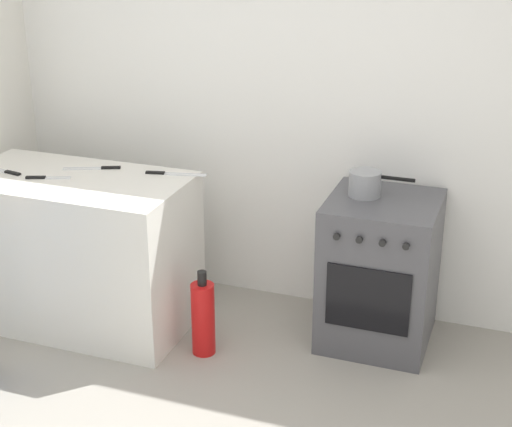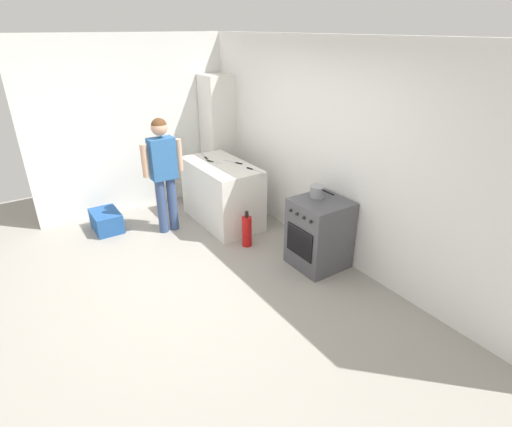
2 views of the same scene
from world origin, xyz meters
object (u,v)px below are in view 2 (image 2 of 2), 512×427
oven_left (319,233)px  knife_bread (255,170)px  fire_extinguisher (247,231)px  larder_cabinet (218,138)px  knife_chef (205,156)px  pot (318,192)px  person (163,167)px  knife_carving (233,162)px  recycling_crate_lower (106,221)px  knife_utility (213,162)px

oven_left → knife_bread: (-1.19, -0.13, 0.48)m
oven_left → fire_extinguisher: (-0.87, -0.48, -0.21)m
oven_left → larder_cabinet: 2.71m
knife_chef → larder_cabinet: larder_cabinet is taller
oven_left → fire_extinguisher: bearing=-151.2°
pot → knife_chef: 2.07m
knife_chef → knife_bread: (0.95, 0.29, -0.00)m
pot → person: 2.13m
knife_carving → larder_cabinet: size_ratio=0.16×
knife_bread → recycling_crate_lower: bearing=-123.6°
knife_carving → knife_utility: (-0.17, -0.24, 0.00)m
oven_left → fire_extinguisher: size_ratio=1.70×
knife_bread → knife_utility: 0.71m
knife_bread → larder_cabinet: 1.49m
knife_carving → person: size_ratio=0.20×
fire_extinguisher → recycling_crate_lower: (-1.50, -1.44, -0.08)m
knife_bread → fire_extinguisher: (0.32, -0.35, -0.69)m
fire_extinguisher → larder_cabinet: larder_cabinet is taller
knife_chef → larder_cabinet: (-0.52, 0.52, 0.10)m
oven_left → person: 2.27m
person → recycling_crate_lower: size_ratio=3.10×
oven_left → knife_utility: bearing=-166.6°
knife_utility → pot: bearing=15.3°
knife_bread → larder_cabinet: bearing=170.9°
knife_carving → knife_chef: bearing=-155.3°
oven_left → knife_utility: (-1.83, -0.43, 0.48)m
oven_left → knife_carving: bearing=-173.2°
recycling_crate_lower → larder_cabinet: (-0.28, 2.02, 0.86)m
person → knife_chef: bearing=109.4°
person → larder_cabinet: 1.49m
oven_left → larder_cabinet: larder_cabinet is taller
knife_chef → knife_utility: 0.31m
knife_carving → fire_extinguisher: size_ratio=0.63×
oven_left → knife_chef: knife_chef is taller
person → fire_extinguisher: (1.00, 0.69, -0.74)m
knife_bread → fire_extinguisher: size_ratio=0.70×
oven_left → pot: pot is taller
person → fire_extinguisher: 1.42m
knife_chef → fire_extinguisher: (1.26, -0.06, -0.69)m
oven_left → knife_carving: size_ratio=2.69×
pot → person: bearing=-145.5°
knife_chef → knife_bread: 0.99m
person → pot: bearing=34.5°
fire_extinguisher → recycling_crate_lower: 2.08m
pot → knife_utility: 1.78m
knife_chef → fire_extinguisher: size_ratio=0.62×
knife_carving → knife_utility: 0.29m
fire_extinguisher → oven_left: bearing=28.8°
oven_left → knife_utility: knife_utility is taller
knife_carving → larder_cabinet: 1.04m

